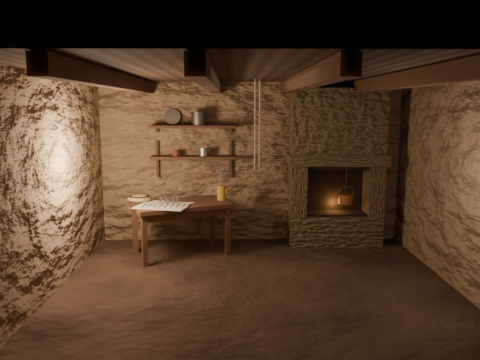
{
  "coord_description": "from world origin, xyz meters",
  "views": [
    {
      "loc": [
        -0.25,
        -5.03,
        2.04
      ],
      "look_at": [
        -0.17,
        0.9,
        1.11
      ],
      "focal_mm": 35.0,
      "sensor_mm": 36.0,
      "label": 1
    }
  ],
  "objects_px": {
    "wooden_bowl": "(140,199)",
    "stoneware_jug": "(222,186)",
    "work_table": "(181,227)",
    "red_pot": "(346,198)",
    "iron_stockpot": "(199,119)"
  },
  "relations": [
    {
      "from": "iron_stockpot",
      "to": "wooden_bowl",
      "type": "bearing_deg",
      "value": -150.4
    },
    {
      "from": "wooden_bowl",
      "to": "red_pot",
      "type": "relative_size",
      "value": 0.61
    },
    {
      "from": "wooden_bowl",
      "to": "stoneware_jug",
      "type": "bearing_deg",
      "value": 4.92
    },
    {
      "from": "wooden_bowl",
      "to": "red_pot",
      "type": "height_order",
      "value": "red_pot"
    },
    {
      "from": "wooden_bowl",
      "to": "red_pot",
      "type": "bearing_deg",
      "value": 6.57
    },
    {
      "from": "stoneware_jug",
      "to": "work_table",
      "type": "bearing_deg",
      "value": -173.88
    },
    {
      "from": "work_table",
      "to": "stoneware_jug",
      "type": "distance_m",
      "value": 0.81
    },
    {
      "from": "stoneware_jug",
      "to": "iron_stockpot",
      "type": "bearing_deg",
      "value": 119.45
    },
    {
      "from": "work_table",
      "to": "stoneware_jug",
      "type": "bearing_deg",
      "value": -3.89
    },
    {
      "from": "work_table",
      "to": "red_pot",
      "type": "height_order",
      "value": "red_pot"
    },
    {
      "from": "stoneware_jug",
      "to": "red_pot",
      "type": "bearing_deg",
      "value": -5.65
    },
    {
      "from": "work_table",
      "to": "red_pot",
      "type": "xyz_separation_m",
      "value": [
        2.39,
        0.44,
        0.31
      ]
    },
    {
      "from": "iron_stockpot",
      "to": "red_pot",
      "type": "xyz_separation_m",
      "value": [
        2.15,
        -0.12,
        -1.15
      ]
    },
    {
      "from": "work_table",
      "to": "stoneware_jug",
      "type": "height_order",
      "value": "stoneware_jug"
    },
    {
      "from": "wooden_bowl",
      "to": "iron_stockpot",
      "type": "distance_m",
      "value": 1.43
    }
  ]
}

